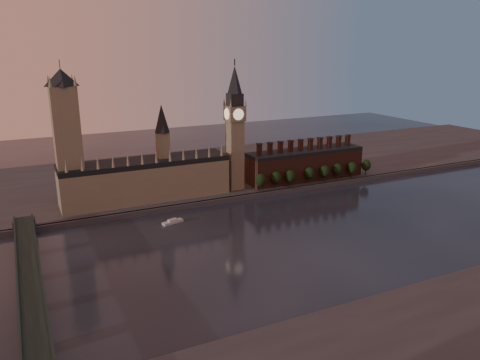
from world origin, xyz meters
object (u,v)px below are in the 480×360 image
(westminster_bridge, at_px, (30,285))
(victoria_tower, at_px, (67,136))
(big_ben, at_px, (235,127))
(river_boat, at_px, (173,222))

(westminster_bridge, bearing_deg, victoria_tower, 73.44)
(victoria_tower, relative_size, westminster_bridge, 0.54)
(victoria_tower, xyz_separation_m, big_ben, (130.00, -5.00, -2.26))
(big_ben, height_order, river_boat, big_ben)
(big_ben, distance_m, westminster_bridge, 205.83)
(victoria_tower, xyz_separation_m, westminster_bridge, (-35.00, -117.70, -51.65))
(westminster_bridge, xyz_separation_m, river_boat, (94.91, 67.50, -6.25))
(victoria_tower, relative_size, river_boat, 6.73)
(victoria_tower, height_order, westminster_bridge, victoria_tower)
(westminster_bridge, bearing_deg, big_ben, 34.33)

